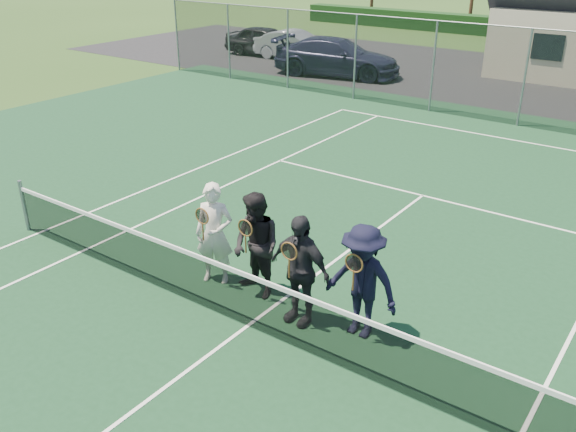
% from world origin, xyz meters
% --- Properties ---
extents(ground, '(220.00, 220.00, 0.00)m').
position_xyz_m(ground, '(0.00, 20.00, 0.00)').
color(ground, '#274518').
rests_on(ground, ground).
extents(court_surface, '(30.00, 30.00, 0.02)m').
position_xyz_m(court_surface, '(0.00, 0.00, 0.01)').
color(court_surface, '#14381E').
rests_on(court_surface, ground).
extents(tarmac_carpark, '(40.00, 12.00, 0.01)m').
position_xyz_m(tarmac_carpark, '(-4.00, 20.00, 0.01)').
color(tarmac_carpark, black).
rests_on(tarmac_carpark, ground).
extents(car_a, '(4.37, 2.13, 1.44)m').
position_xyz_m(car_a, '(-14.12, 18.73, 0.72)').
color(car_a, black).
rests_on(car_a, ground).
extents(car_b, '(4.18, 1.61, 1.36)m').
position_xyz_m(car_b, '(-12.26, 18.67, 0.68)').
color(car_b, gray).
rests_on(car_b, ground).
extents(car_c, '(5.75, 3.29, 1.57)m').
position_xyz_m(car_c, '(-8.70, 16.68, 0.79)').
color(car_c, '#1A1A34').
rests_on(car_c, ground).
extents(court_markings, '(11.03, 23.83, 0.01)m').
position_xyz_m(court_markings, '(0.00, 0.00, 0.02)').
color(court_markings, white).
rests_on(court_markings, court_surface).
extents(tennis_net, '(11.68, 0.08, 1.10)m').
position_xyz_m(tennis_net, '(0.00, 0.00, 0.54)').
color(tennis_net, slate).
rests_on(tennis_net, ground).
extents(perimeter_fence, '(30.07, 0.07, 3.02)m').
position_xyz_m(perimeter_fence, '(0.00, 13.50, 1.52)').
color(perimeter_fence, slate).
rests_on(perimeter_fence, ground).
extents(player_a, '(0.78, 0.66, 1.80)m').
position_xyz_m(player_a, '(-1.32, 0.77, 0.92)').
color(player_a, silver).
rests_on(player_a, court_surface).
extents(player_b, '(1.01, 0.87, 1.80)m').
position_xyz_m(player_b, '(-0.47, 0.84, 0.92)').
color(player_b, black).
rests_on(player_b, court_surface).
extents(player_c, '(1.07, 0.52, 1.80)m').
position_xyz_m(player_c, '(0.54, 0.61, 0.92)').
color(player_c, black).
rests_on(player_c, court_surface).
extents(player_d, '(1.17, 0.68, 1.80)m').
position_xyz_m(player_d, '(1.48, 0.86, 0.92)').
color(player_d, black).
rests_on(player_d, court_surface).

